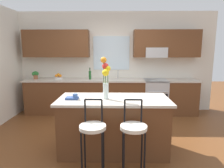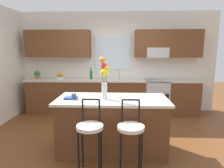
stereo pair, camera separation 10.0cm
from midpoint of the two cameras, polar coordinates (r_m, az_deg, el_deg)
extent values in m
plane|color=brown|center=(3.86, -0.21, -16.24)|extent=(14.00, 14.00, 0.00)
cube|color=silver|center=(5.53, 0.75, 6.34)|extent=(5.60, 0.12, 2.70)
cube|color=brown|center=(5.53, -14.76, 11.20)|extent=(1.71, 0.34, 0.70)
cube|color=brown|center=(5.44, 16.39, 11.14)|extent=(1.71, 0.34, 0.70)
cube|color=silver|center=(5.45, 0.74, 8.91)|extent=(0.98, 0.03, 0.90)
cube|color=#B7BABC|center=(5.35, 13.41, 8.83)|extent=(0.56, 0.36, 0.26)
cube|color=brown|center=(5.32, 0.62, -3.76)|extent=(4.50, 0.60, 0.88)
cube|color=beige|center=(5.22, 0.63, 1.15)|extent=(4.56, 0.64, 0.04)
cube|color=#B7BABC|center=(5.23, 2.61, 0.59)|extent=(0.54, 0.38, 0.11)
cylinder|color=#B7BABC|center=(5.36, 2.62, 2.77)|extent=(0.02, 0.02, 0.22)
cylinder|color=#B7BABC|center=(5.29, 2.64, 3.87)|extent=(0.02, 0.12, 0.02)
cube|color=#B7BABC|center=(5.38, 13.15, -3.63)|extent=(0.60, 0.60, 0.92)
cube|color=black|center=(5.12, 13.72, -5.06)|extent=(0.52, 0.02, 0.40)
cylinder|color=#B7BABC|center=(5.03, 13.93, -2.30)|extent=(0.50, 0.02, 0.02)
cube|color=brown|center=(3.38, 0.94, -12.07)|extent=(1.73, 0.76, 0.88)
cube|color=beige|center=(3.23, 0.96, -4.51)|extent=(1.81, 0.84, 0.04)
cylinder|color=black|center=(2.78, -8.55, -19.98)|extent=(0.02, 0.02, 0.66)
cylinder|color=black|center=(2.74, -2.63, -20.29)|extent=(0.02, 0.02, 0.66)
cylinder|color=black|center=(3.01, -7.54, -17.43)|extent=(0.02, 0.02, 0.66)
cylinder|color=black|center=(2.98, -2.16, -17.66)|extent=(0.02, 0.02, 0.66)
cylinder|color=silver|center=(2.72, -5.35, -12.24)|extent=(0.36, 0.36, 0.05)
cylinder|color=black|center=(2.80, -7.43, -7.59)|extent=(0.02, 0.02, 0.32)
cylinder|color=black|center=(2.77, -2.61, -7.71)|extent=(0.02, 0.02, 0.32)
cylinder|color=black|center=(2.74, -5.09, -4.46)|extent=(0.23, 0.02, 0.02)
cylinder|color=black|center=(2.73, 3.62, -20.39)|extent=(0.02, 0.02, 0.66)
cylinder|color=black|center=(2.75, 9.62, -20.29)|extent=(0.02, 0.02, 0.66)
cylinder|color=black|center=(2.97, 3.50, -17.74)|extent=(0.02, 0.02, 0.66)
cylinder|color=black|center=(2.99, 8.95, -17.67)|extent=(0.02, 0.02, 0.66)
cylinder|color=silver|center=(2.70, 6.57, -12.40)|extent=(0.36, 0.36, 0.05)
cylinder|color=black|center=(2.76, 4.00, -7.78)|extent=(0.02, 0.02, 0.32)
cylinder|color=black|center=(2.78, 8.88, -7.77)|extent=(0.02, 0.02, 0.32)
cylinder|color=black|center=(2.72, 6.52, -4.57)|extent=(0.23, 0.02, 0.02)
cylinder|color=silver|center=(3.17, -1.31, -2.01)|extent=(0.09, 0.09, 0.26)
cylinder|color=#3D722D|center=(3.15, -0.72, 0.74)|extent=(0.01, 0.01, 0.41)
sphere|color=yellow|center=(3.12, -0.73, 4.47)|extent=(0.09, 0.09, 0.09)
cylinder|color=#3D722D|center=(3.16, -1.40, 1.12)|extent=(0.01, 0.01, 0.45)
sphere|color=red|center=(3.13, -1.42, 5.18)|extent=(0.10, 0.10, 0.10)
cylinder|color=#3D722D|center=(3.14, -1.91, 1.97)|extent=(0.01, 0.01, 0.55)
sphere|color=orange|center=(3.11, -1.94, 6.97)|extent=(0.10, 0.10, 0.10)
cylinder|color=#3D722D|center=(3.12, -1.39, 0.08)|extent=(0.01, 0.01, 0.35)
sphere|color=yellow|center=(3.09, -1.40, 3.30)|extent=(0.11, 0.11, 0.11)
cylinder|color=#33518C|center=(3.22, -10.07, -3.55)|extent=(0.08, 0.08, 0.09)
cube|color=navy|center=(3.25, -10.96, -3.96)|extent=(0.20, 0.15, 0.03)
cylinder|color=silver|center=(5.44, -14.33, 1.73)|extent=(0.24, 0.24, 0.06)
sphere|color=orange|center=(5.42, -13.81, 2.41)|extent=(0.07, 0.07, 0.07)
sphere|color=orange|center=(5.49, -14.20, 2.48)|extent=(0.07, 0.07, 0.07)
sphere|color=orange|center=(5.45, -14.90, 2.40)|extent=(0.07, 0.07, 0.07)
sphere|color=orange|center=(5.43, -14.37, 2.72)|extent=(0.08, 0.08, 0.08)
cylinder|color=#1E5923|center=(5.25, -5.52, 2.60)|extent=(0.06, 0.06, 0.22)
cylinder|color=#1E5923|center=(5.24, -5.55, 4.20)|extent=(0.03, 0.03, 0.07)
cylinder|color=black|center=(5.23, -5.56, 4.64)|extent=(0.03, 0.03, 0.02)
cylinder|color=#9E5B3D|center=(5.64, -20.25, 1.96)|extent=(0.11, 0.11, 0.11)
sphere|color=#2D7A33|center=(5.63, -20.33, 3.12)|extent=(0.10, 0.10, 0.10)
sphere|color=#2D7A33|center=(5.66, -20.64, 2.82)|extent=(0.12, 0.12, 0.12)
sphere|color=#2D7A33|center=(5.61, -19.98, 2.91)|extent=(0.10, 0.10, 0.10)
camera|label=1|loc=(0.05, -89.30, 0.13)|focal=31.60mm
camera|label=2|loc=(0.05, 90.70, -0.13)|focal=31.60mm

